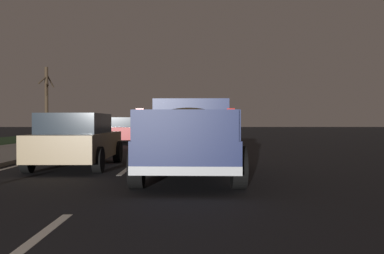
{
  "coord_description": "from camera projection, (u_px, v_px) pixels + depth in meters",
  "views": [
    {
      "loc": [
        -1.07,
        -1.73,
        1.32
      ],
      "look_at": [
        12.12,
        -1.8,
        1.15
      ],
      "focal_mm": 40.93,
      "sensor_mm": 36.0,
      "label": 1
    }
  ],
  "objects": [
    {
      "name": "ground",
      "position": [
        163.0,
        142.0,
        28.08
      ],
      "size": [
        144.0,
        144.0,
        0.0
      ],
      "primitive_type": "plane",
      "color": "black"
    },
    {
      "name": "sidewalk_shoulder",
      "position": [
        74.0,
        141.0,
        28.04
      ],
      "size": [
        108.0,
        4.0,
        0.12
      ],
      "primitive_type": "cube",
      "color": "gray",
      "rests_on": "ground"
    },
    {
      "name": "lane_markings",
      "position": [
        128.0,
        140.0,
        30.08
      ],
      "size": [
        108.0,
        3.54,
        0.01
      ],
      "color": "silver",
      "rests_on": "ground"
    },
    {
      "name": "pickup_truck",
      "position": [
        191.0,
        136.0,
        10.39
      ],
      "size": [
        5.49,
        2.42,
        1.87
      ],
      "color": "#141E4C",
      "rests_on": "ground"
    },
    {
      "name": "sedan_tan",
      "position": [
        77.0,
        140.0,
        12.53
      ],
      "size": [
        4.4,
        2.02,
        1.54
      ],
      "color": "#9E845B",
      "rests_on": "ground"
    },
    {
      "name": "sedan_red",
      "position": [
        129.0,
        130.0,
        26.07
      ],
      "size": [
        4.41,
        2.03,
        1.54
      ],
      "color": "maroon",
      "rests_on": "ground"
    },
    {
      "name": "sedan_silver",
      "position": [
        150.0,
        128.0,
        35.41
      ],
      "size": [
        4.4,
        2.02,
        1.54
      ],
      "color": "#B2B5BA",
      "rests_on": "ground"
    },
    {
      "name": "bare_tree_far",
      "position": [
        46.0,
        100.0,
        35.22
      ],
      "size": [
        1.97,
        0.8,
        5.69
      ],
      "color": "#423323",
      "rests_on": "ground"
    }
  ]
}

